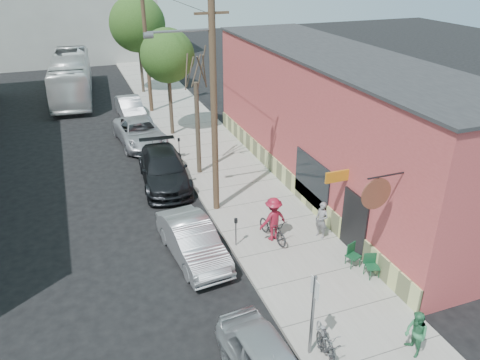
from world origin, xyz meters
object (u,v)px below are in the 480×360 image
object	(u,v)px
patron_green	(416,334)
car_2	(164,169)
patron_grey	(322,220)
car_1	(193,241)
tree_leafy_far	(137,24)
car_4	(130,108)
utility_pole_near	(212,98)
patio_chair_a	(372,266)
parked_bike_a	(327,349)
bus	(71,77)
sign_post	(313,308)
tree_bare	(198,129)
car_3	(140,132)
parked_bike_b	(326,337)
parking_meter_near	(236,227)
tree_leafy_mid	(167,56)
parking_meter_far	(179,145)
patio_chair_b	(353,256)
cyclist	(273,219)

from	to	relation	value
patron_green	car_2	xyz separation A→B (m)	(-4.40, 14.05, -0.07)
patron_grey	car_1	world-z (taller)	patron_grey
tree_leafy_far	patron_green	xyz separation A→B (m)	(2.40, -31.84, -4.79)
tree_leafy_far	car_4	xyz separation A→B (m)	(-2.00, -6.21, -4.95)
tree_leafy_far	utility_pole_near	bearing A→B (deg)	-91.09
patio_chair_a	parked_bike_a	world-z (taller)	parked_bike_a
patio_chair_a	bus	size ratio (longest dim) A/B	0.07
sign_post	tree_leafy_far	xyz separation A→B (m)	(0.45, 30.76, 3.86)
tree_bare	tree_leafy_far	bearing A→B (deg)	90.00
car_3	parked_bike_b	bearing A→B (deg)	-87.10
patron_green	car_3	world-z (taller)	patron_green
utility_pole_near	parked_bike_b	size ratio (longest dim) A/B	6.51
parking_meter_near	tree_leafy_mid	size ratio (longest dim) A/B	0.19
parking_meter_far	tree_bare	xyz separation A→B (m)	(0.55, -2.19, 1.62)
utility_pole_near	patron_green	world-z (taller)	utility_pole_near
parking_meter_far	patio_chair_b	world-z (taller)	parking_meter_far
patio_chair_b	bus	xyz separation A→B (m)	(-8.73, 28.39, 1.11)
cyclist	car_2	xyz separation A→B (m)	(-3.03, 6.97, -0.28)
parking_meter_far	car_1	bearing A→B (deg)	-100.64
sign_post	parked_bike_a	xyz separation A→B (m)	(0.30, -0.46, -1.21)
patio_chair_a	bus	xyz separation A→B (m)	(-9.01, 29.19, 1.11)
utility_pole_near	patron_grey	distance (m)	6.79
parking_meter_far	car_2	xyz separation A→B (m)	(-1.45, -2.63, -0.16)
utility_pole_near	tree_bare	bearing A→B (deg)	84.29
parking_meter_near	patio_chair_b	distance (m)	4.65
utility_pole_near	car_2	world-z (taller)	utility_pole_near
tree_leafy_far	car_3	world-z (taller)	tree_leafy_far
cyclist	parked_bike_a	distance (m)	6.59
tree_bare	parked_bike_b	xyz separation A→B (m)	(0.09, -13.40, -2.05)
patron_green	car_4	distance (m)	26.01
patio_chair_b	cyclist	distance (m)	3.48
sign_post	parking_meter_far	xyz separation A→B (m)	(-0.10, 15.60, -0.85)
tree_leafy_far	car_3	size ratio (longest dim) A/B	1.42
parked_bike_b	car_3	xyz separation A→B (m)	(-2.31, 19.04, 0.21)
tree_bare	tree_leafy_mid	bearing A→B (deg)	90.00
cyclist	utility_pole_near	bearing A→B (deg)	-77.27
sign_post	car_1	world-z (taller)	sign_post
patron_green	car_4	size ratio (longest dim) A/B	0.33
patio_chair_b	bus	size ratio (longest dim) A/B	0.07
patio_chair_a	bus	bearing A→B (deg)	124.20
cyclist	car_1	size ratio (longest dim) A/B	0.41
parked_bike_b	bus	bearing A→B (deg)	110.10
patio_chair_a	patron_grey	distance (m)	3.05
sign_post	parking_meter_far	world-z (taller)	sign_post
utility_pole_near	cyclist	bearing A→B (deg)	-66.49
parked_bike_a	car_3	distance (m)	19.61
patron_grey	car_4	distance (m)	19.74
car_2	bus	distance (m)	19.05
parked_bike_b	bus	distance (m)	32.18
patron_green	tree_leafy_far	bearing A→B (deg)	-168.70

